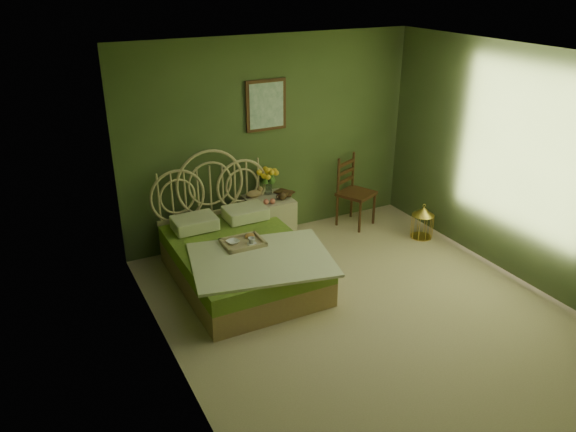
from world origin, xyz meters
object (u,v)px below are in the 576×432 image
nightstand (269,215)px  birdcage (422,223)px  bed (240,257)px  chair (353,186)px

nightstand → birdcage: 2.05m
bed → birdcage: size_ratio=4.87×
chair → nightstand: bearing=155.1°
bed → chair: bed is taller
nightstand → birdcage: bearing=-24.3°
nightstand → chair: (1.30, -0.01, 0.18)m
bed → birdcage: bearing=-1.5°
bed → nightstand: bearing=46.8°
nightstand → chair: bearing=-0.5°
nightstand → bed: bearing=-133.2°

